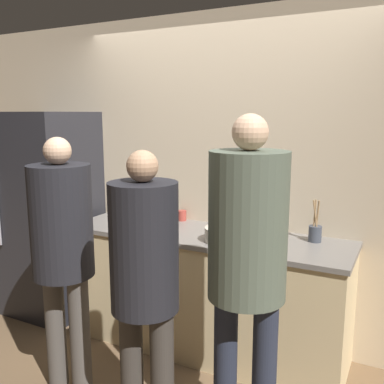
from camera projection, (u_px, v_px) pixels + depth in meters
ground_plane at (182, 370)px, 3.08m from camera, size 14.00×14.00×0.00m
wall_back at (224, 179)px, 3.46m from camera, size 5.20×0.06×2.60m
counter at (205, 290)px, 3.32m from camera, size 2.17×0.69×0.93m
refrigerator at (50, 214)px, 3.91m from camera, size 0.75×0.72×1.83m
person_left at (63, 242)px, 2.68m from camera, size 0.38×0.38×1.68m
person_center at (145, 273)px, 2.26m from camera, size 0.36×0.36×1.64m
person_right at (247, 251)px, 2.19m from camera, size 0.40×0.40×1.82m
fruit_bowl at (225, 234)px, 3.00m from camera, size 0.28×0.28×0.14m
utensil_crock at (315, 232)px, 3.00m from camera, size 0.09×0.09×0.30m
bottle_green at (158, 212)px, 3.65m from camera, size 0.06×0.06×0.16m
bottle_red at (228, 216)px, 3.37m from camera, size 0.07×0.07×0.24m
cup_blue at (254, 230)px, 3.16m from camera, size 0.07×0.07×0.08m
cup_red at (182, 216)px, 3.59m from camera, size 0.07×0.07×0.09m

